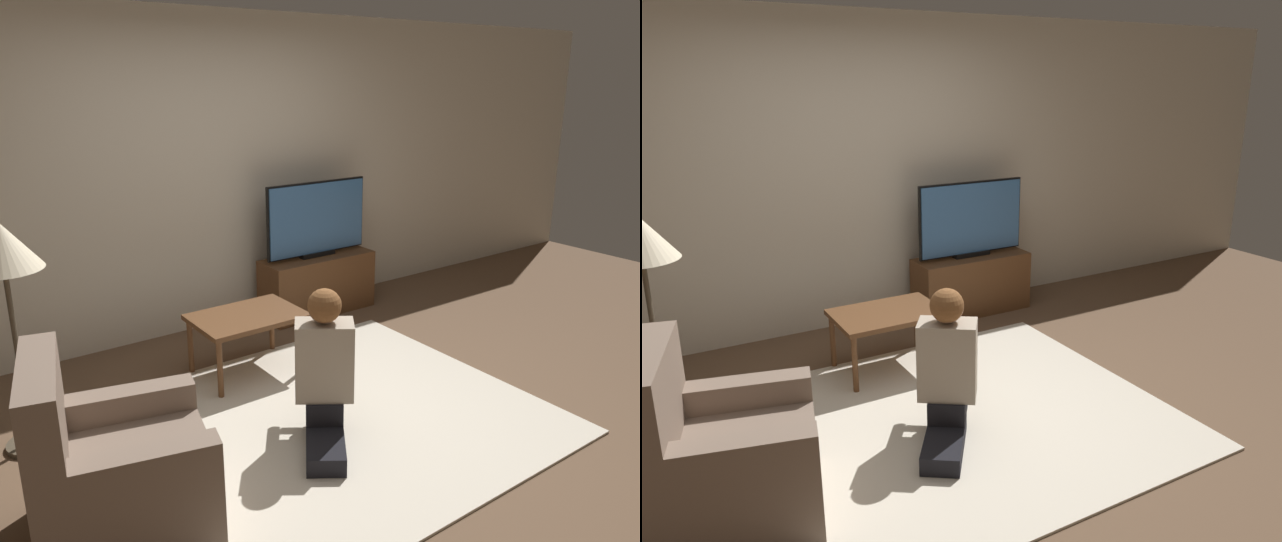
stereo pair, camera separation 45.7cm
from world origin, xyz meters
The scene contains 9 objects.
ground_plane centered at (0.00, 0.00, 0.00)m, with size 10.00×10.00×0.00m, color brown.
wall_back centered at (0.00, 1.93, 1.30)m, with size 10.00×0.06×2.60m.
rug centered at (0.00, 0.00, 0.01)m, with size 2.51×2.24×0.02m.
tv_stand centered at (1.02, 1.61, 0.27)m, with size 1.06×0.38×0.53m.
tv centered at (1.02, 1.62, 0.87)m, with size 1.03×0.08×0.67m.
coffee_table centered at (-0.12, 0.89, 0.41)m, with size 0.77×0.54×0.46m.
floor_lamp centered at (-1.64, 0.80, 1.16)m, with size 0.41×0.41×1.36m.
armchair centered at (-1.44, -0.21, 0.30)m, with size 0.93×0.89×0.92m.
person_kneeling centered at (-0.19, -0.13, 0.47)m, with size 0.69×0.84×0.93m.
Camera 1 is at (-2.14, -2.79, 2.09)m, focal length 35.00 mm.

